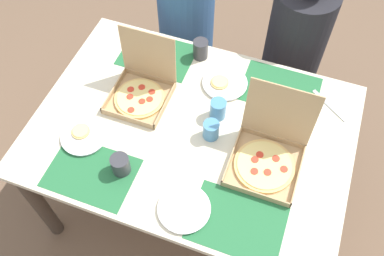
{
  "coord_description": "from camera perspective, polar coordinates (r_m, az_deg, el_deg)",
  "views": [
    {
      "loc": [
        0.36,
        -0.97,
        2.27
      ],
      "look_at": [
        0.0,
        0.0,
        0.72
      ],
      "focal_mm": 39.42,
      "sensor_mm": 36.0,
      "label": 1
    }
  ],
  "objects": [
    {
      "name": "ground_plane",
      "position": [
        2.5,
        -0.0,
        -9.23
      ],
      "size": [
        6.0,
        6.0,
        0.0
      ],
      "primitive_type": "plane",
      "color": "brown"
    },
    {
      "name": "dining_table",
      "position": [
        1.95,
        -0.0,
        -1.67
      ],
      "size": [
        1.4,
        1.01,
        0.72
      ],
      "color": "#3F3328",
      "rests_on": "ground_plane"
    },
    {
      "name": "placemat_near_left",
      "position": [
        1.8,
        -13.47,
        -5.89
      ],
      "size": [
        0.36,
        0.26,
        0.0
      ],
      "primitive_type": "cube",
      "color": "#236638",
      "rests_on": "dining_table"
    },
    {
      "name": "placemat_near_right",
      "position": [
        1.67,
        6.14,
        -12.62
      ],
      "size": [
        0.36,
        0.26,
        0.0
      ],
      "primitive_type": "cube",
      "color": "#236638",
      "rests_on": "dining_table"
    },
    {
      "name": "placemat_far_left",
      "position": [
        2.15,
        -4.73,
        9.81
      ],
      "size": [
        0.36,
        0.26,
        0.0
      ],
      "primitive_type": "cube",
      "color": "#236638",
      "rests_on": "dining_table"
    },
    {
      "name": "placemat_far_right",
      "position": [
        2.04,
        11.84,
        5.22
      ],
      "size": [
        0.36,
        0.26,
        0.0
      ],
      "primitive_type": "cube",
      "color": "#236638",
      "rests_on": "dining_table"
    },
    {
      "name": "pizza_box_corner_right",
      "position": [
        1.95,
        -6.86,
        5.29
      ],
      "size": [
        0.26,
        0.27,
        0.3
      ],
      "color": "tan",
      "rests_on": "dining_table"
    },
    {
      "name": "pizza_box_edge_far",
      "position": [
        1.77,
        10.21,
        -3.49
      ],
      "size": [
        0.29,
        0.32,
        0.32
      ],
      "color": "tan",
      "rests_on": "dining_table"
    },
    {
      "name": "plate_far_right",
      "position": [
        1.67,
        -1.07,
        -10.87
      ],
      "size": [
        0.21,
        0.21,
        0.02
      ],
      "color": "white",
      "rests_on": "dining_table"
    },
    {
      "name": "plate_near_right",
      "position": [
        2.01,
        4.39,
        6.07
      ],
      "size": [
        0.21,
        0.21,
        0.03
      ],
      "color": "white",
      "rests_on": "dining_table"
    },
    {
      "name": "plate_middle",
      "position": [
        1.89,
        -14.44,
        -1.06
      ],
      "size": [
        0.2,
        0.2,
        0.03
      ],
      "color": "white",
      "rests_on": "dining_table"
    },
    {
      "name": "cup_dark",
      "position": [
        1.87,
        3.54,
        2.57
      ],
      "size": [
        0.07,
        0.07,
        0.1
      ],
      "primitive_type": "cylinder",
      "color": "teal",
      "rests_on": "dining_table"
    },
    {
      "name": "cup_spare",
      "position": [
        1.74,
        -9.65,
        -4.91
      ],
      "size": [
        0.08,
        0.08,
        0.09
      ],
      "primitive_type": "cylinder",
      "color": "#333338",
      "rests_on": "dining_table"
    },
    {
      "name": "cup_clear_right",
      "position": [
        2.1,
        1.16,
        10.62
      ],
      "size": [
        0.07,
        0.07,
        0.1
      ],
      "primitive_type": "cylinder",
      "color": "#333338",
      "rests_on": "dining_table"
    },
    {
      "name": "cup_clear_left",
      "position": [
        1.81,
        2.59,
        -0.26
      ],
      "size": [
        0.07,
        0.07,
        0.09
      ],
      "primitive_type": "cylinder",
      "color": "teal",
      "rests_on": "dining_table"
    },
    {
      "name": "knife_by_near_right",
      "position": [
        2.03,
        18.08,
        2.93
      ],
      "size": [
        0.18,
        0.14,
        0.0
      ],
      "primitive_type": "cube",
      "rotation": [
        0.0,
        0.0,
        5.65
      ],
      "color": "#B7B7BC",
      "rests_on": "dining_table"
    },
    {
      "name": "knife_by_far_right",
      "position": [
        1.67,
        14.06,
        -15.33
      ],
      "size": [
        0.09,
        0.2,
        0.0
      ],
      "primitive_type": "cube",
      "rotation": [
        0.0,
        0.0,
        4.34
      ],
      "color": "#B7B7BC",
      "rests_on": "dining_table"
    },
    {
      "name": "knife_by_far_left",
      "position": [
        2.16,
        -4.54,
        10.16
      ],
      "size": [
        0.16,
        0.16,
        0.0
      ],
      "primitive_type": "cube",
      "rotation": [
        0.0,
        0.0,
        5.49
      ],
      "color": "#B7B7BC",
      "rests_on": "dining_table"
    },
    {
      "name": "diner_left_seat",
      "position": [
        2.57,
        -0.76,
        12.65
      ],
      "size": [
        0.32,
        0.32,
        1.12
      ],
      "color": "#33598C",
      "rests_on": "ground_plane"
    },
    {
      "name": "diner_right_seat",
      "position": [
        2.46,
        13.26,
        9.25
      ],
      "size": [
        0.32,
        0.32,
        1.17
      ],
      "color": "black",
      "rests_on": "ground_plane"
    }
  ]
}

